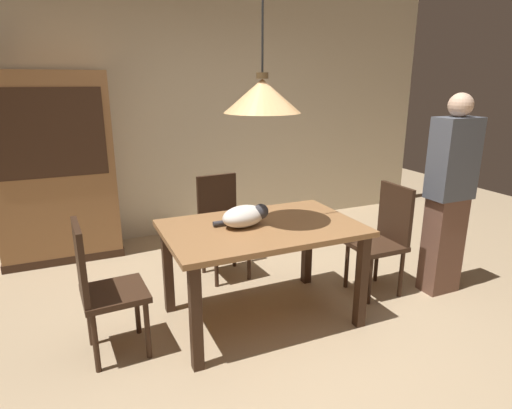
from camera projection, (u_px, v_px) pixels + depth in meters
ground at (297, 346)px, 2.95m from camera, size 10.00×10.00×0.00m
back_wall at (187, 108)px, 4.87m from camera, size 6.40×0.10×2.90m
dining_table at (262, 239)px, 3.12m from camera, size 1.40×0.90×0.75m
chair_right_side at (384, 235)px, 3.60m from camera, size 0.40×0.40×0.93m
chair_far_back at (222, 221)px, 3.93m from camera, size 0.43×0.43×0.93m
chair_left_side at (101, 284)px, 2.72m from camera, size 0.42×0.42×0.93m
cat_sleeping at (245, 216)px, 3.07m from camera, size 0.40×0.31×0.16m
pendant_lamp at (262, 96)px, 2.84m from camera, size 0.52×0.52×1.30m
hutch_bookcase at (55, 173)px, 4.18m from camera, size 1.12×0.45×1.85m
person_standing at (449, 196)px, 3.51m from camera, size 0.36×0.22×1.67m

